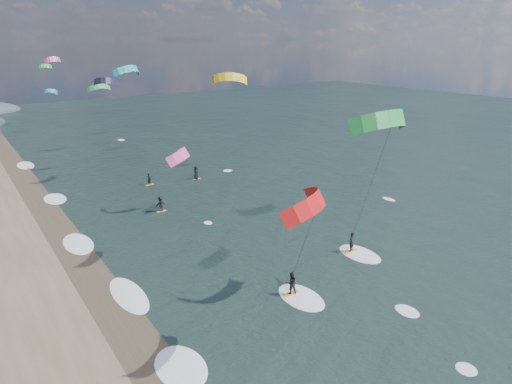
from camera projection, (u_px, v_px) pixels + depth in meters
ground at (384, 350)px, 26.10m from camera, size 260.00×260.00×0.00m
wet_sand_strip at (134, 338)px, 27.10m from camera, size 3.00×240.00×0.00m
kitesurfer_near_a at (385, 150)px, 29.03m from camera, size 7.88×8.45×14.27m
kitesurfer_near_b at (311, 235)px, 24.90m from camera, size 7.17×8.98×11.39m
far_kitesurfers at (173, 188)px, 52.04m from camera, size 9.86×10.15×1.81m
bg_kite_field at (106, 80)px, 60.75m from camera, size 12.00×75.69×7.77m
shoreline_surf at (126, 298)px, 31.39m from camera, size 2.40×79.40×0.11m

